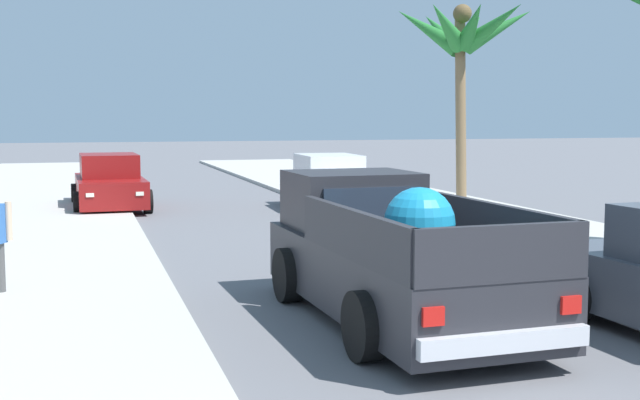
% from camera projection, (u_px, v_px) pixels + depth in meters
% --- Properties ---
extents(sidewalk_left, '(5.19, 60.00, 0.12)m').
position_uv_depth(sidewalk_left, '(6.00, 258.00, 14.63)').
color(sidewalk_left, '#B2AFA8').
rests_on(sidewalk_left, ground).
extents(sidewalk_right, '(5.19, 60.00, 0.12)m').
position_uv_depth(sidewalk_right, '(518.00, 234.00, 17.55)').
color(sidewalk_right, '#B2AFA8').
rests_on(sidewalk_right, ground).
extents(curb_left, '(0.16, 60.00, 0.10)m').
position_uv_depth(curb_left, '(75.00, 255.00, 14.97)').
color(curb_left, silver).
rests_on(curb_left, ground).
extents(curb_right, '(0.16, 60.00, 0.10)m').
position_uv_depth(curb_right, '(468.00, 237.00, 17.21)').
color(curb_right, silver).
rests_on(curb_right, ground).
extents(pickup_truck, '(2.33, 5.27, 1.80)m').
position_uv_depth(pickup_truck, '(390.00, 257.00, 10.40)').
color(pickup_truck, '#28282D').
rests_on(pickup_truck, ground).
extents(car_right_near, '(2.14, 4.31, 1.54)m').
position_uv_depth(car_right_near, '(328.00, 184.00, 22.54)').
color(car_right_near, silver).
rests_on(car_right_near, ground).
extents(car_left_mid, '(2.11, 4.30, 1.54)m').
position_uv_depth(car_left_mid, '(110.00, 184.00, 22.72)').
color(car_left_mid, maroon).
rests_on(car_left_mid, ground).
extents(palm_tree_left_fore, '(4.09, 3.76, 5.86)m').
position_uv_depth(palm_tree_left_fore, '(464.00, 36.00, 23.35)').
color(palm_tree_left_fore, brown).
rests_on(palm_tree_left_fore, ground).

